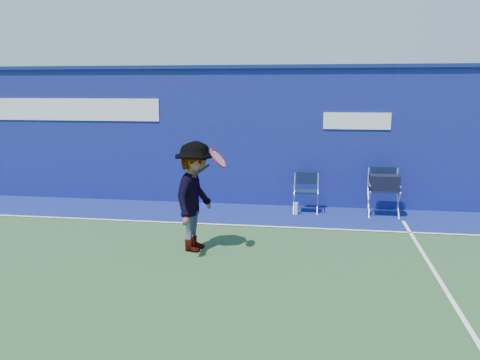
% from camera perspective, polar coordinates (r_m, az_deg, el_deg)
% --- Properties ---
extents(ground, '(80.00, 80.00, 0.00)m').
position_cam_1_polar(ground, '(7.16, -15.33, -11.30)').
color(ground, '#284A27').
rests_on(ground, ground).
extents(stadium_wall, '(24.00, 0.50, 3.08)m').
position_cam_1_polar(stadium_wall, '(11.64, -5.20, 5.14)').
color(stadium_wall, navy).
rests_on(stadium_wall, ground).
extents(out_of_bounds_strip, '(24.00, 1.80, 0.01)m').
position_cam_1_polar(out_of_bounds_strip, '(10.85, -6.46, -3.56)').
color(out_of_bounds_strip, navy).
rests_on(out_of_bounds_strip, ground).
extents(court_lines, '(24.00, 12.00, 0.01)m').
position_cam_1_polar(court_lines, '(7.67, -13.48, -9.65)').
color(court_lines, white).
rests_on(court_lines, out_of_bounds_strip).
extents(directors_chair_left, '(0.49, 0.44, 0.82)m').
position_cam_1_polar(directors_chair_left, '(10.79, 7.39, -2.26)').
color(directors_chair_left, silver).
rests_on(directors_chair_left, ground).
extents(directors_chair_right, '(0.59, 0.52, 0.98)m').
position_cam_1_polar(directors_chair_right, '(10.78, 15.80, -1.76)').
color(directors_chair_right, silver).
rests_on(directors_chair_right, ground).
extents(water_bottle, '(0.07, 0.07, 0.26)m').
position_cam_1_polar(water_bottle, '(10.59, 6.35, -3.20)').
color(water_bottle, silver).
rests_on(water_bottle, ground).
extents(tennis_player, '(0.93, 1.21, 1.77)m').
position_cam_1_polar(tennis_player, '(8.14, -5.04, -1.84)').
color(tennis_player, '#EA4738').
rests_on(tennis_player, ground).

